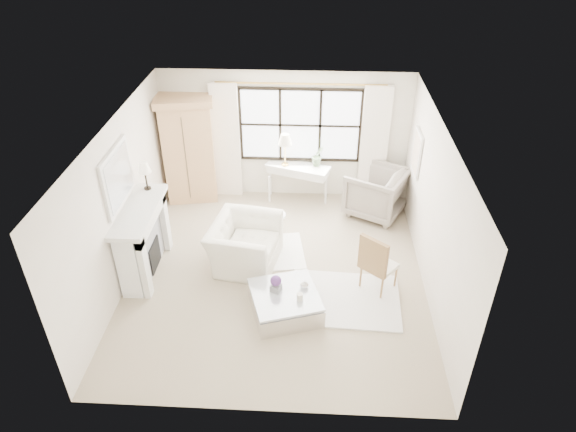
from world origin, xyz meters
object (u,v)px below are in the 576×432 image
object	(u,v)px
console_table	(298,182)
club_armchair	(245,244)
coffee_table	(285,303)
armoire	(189,148)

from	to	relation	value
console_table	club_armchair	distance (m)	2.38
club_armchair	coffee_table	bearing A→B (deg)	-137.06
club_armchair	armoire	bearing A→B (deg)	42.59
armoire	coffee_table	bearing A→B (deg)	-67.83
armoire	coffee_table	xyz separation A→B (m)	(2.16, -3.42, -0.96)
armoire	coffee_table	distance (m)	4.16
console_table	club_armchair	world-z (taller)	club_armchair
armoire	coffee_table	world-z (taller)	armoire
console_table	coffee_table	world-z (taller)	console_table
armoire	console_table	distance (m)	2.35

